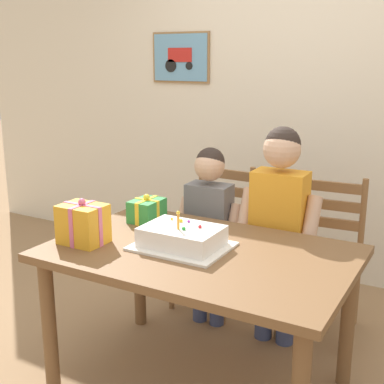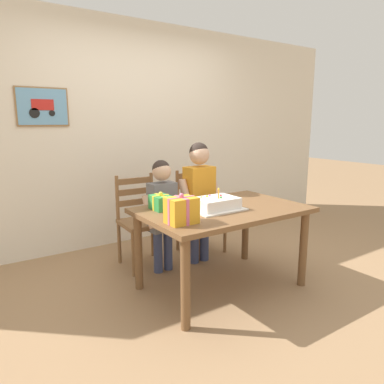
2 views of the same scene
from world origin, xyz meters
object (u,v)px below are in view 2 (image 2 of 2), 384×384
Objects in this scene: gift_box_red_large at (161,202)px; child_younger at (162,205)px; chair_left at (141,220)px; chair_right at (199,210)px; child_older at (199,191)px; gift_box_beside_cake at (181,210)px; dining_table at (222,219)px; birthday_cake at (216,204)px.

child_younger is (0.20, 0.35, -0.12)m from gift_box_red_large.
chair_left is 0.71m from chair_right.
chair_right is (0.71, -0.00, 0.00)m from chair_left.
gift_box_beside_cake is at bearing -132.09° from child_older.
child_older is at bearing 47.91° from gift_box_beside_cake.
chair_right is at bearing 67.57° from dining_table.
gift_box_red_large is 0.44m from gift_box_beside_cake.
chair_left is at bearing 112.52° from dining_table.
child_older is (0.26, 0.61, -0.02)m from birthday_cake.
child_older is at bearing 28.53° from gift_box_red_large.
gift_box_red_large is 0.86× the size of gift_box_beside_cake.
child_younger is (-0.43, 0.00, -0.09)m from child_older.
birthday_cake is at bearing -34.61° from gift_box_red_large.
chair_left is (-0.27, 0.88, -0.31)m from birthday_cake.
chair_right reaches higher than dining_table.
gift_box_beside_cake is at bearing -160.13° from dining_table.
child_older is (0.64, 0.35, -0.03)m from gift_box_red_large.
child_younger is at bearing -70.44° from chair_left.
gift_box_beside_cake reaches higher than dining_table.
chair_left is (-0.36, 0.86, -0.16)m from dining_table.
dining_table is 0.63m from child_older.
birthday_cake is at bearing 21.58° from gift_box_beside_cake.
chair_right is (0.82, 0.62, -0.32)m from gift_box_red_large.
gift_box_red_large is 0.21× the size of chair_right.
dining_table is 1.53× the size of chair_left.
dining_table is at bearing 19.87° from gift_box_beside_cake.
chair_left is at bearing 107.03° from birthday_cake.
chair_right is 0.44m from child_older.
gift_box_beside_cake reaches higher than birthday_cake.
birthday_cake is at bearing -113.15° from child_older.
chair_left is 0.35m from child_younger.
child_older is at bearing 73.82° from dining_table.
gift_box_beside_cake reaches higher than chair_left.
child_younger reaches higher than birthday_cake.
child_older is (0.17, 0.59, 0.13)m from dining_table.
chair_left is at bearing 179.99° from chair_right.
birthday_cake is (-0.09, -0.02, 0.14)m from dining_table.
gift_box_red_large is 0.16× the size of child_older.
gift_box_red_large is 1.07m from chair_right.
child_younger is at bearing -156.23° from chair_right.
chair_left is at bearing 80.34° from gift_box_beside_cake.
gift_box_beside_cake is 0.25× the size of chair_right.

